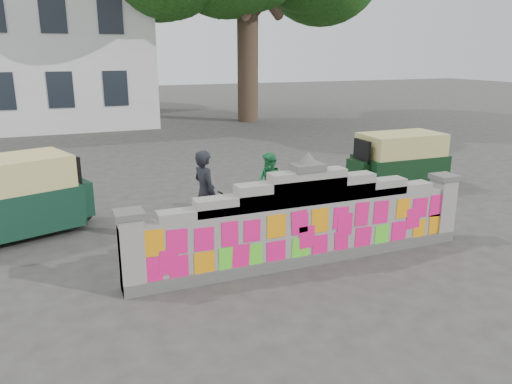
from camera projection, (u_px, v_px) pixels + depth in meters
ground at (305, 262)px, 8.93m from camera, size 100.00×100.00×0.00m
parapet_wall at (306, 222)px, 8.72m from camera, size 6.48×0.44×2.01m
cyclist_bike at (206, 222)px, 9.53m from camera, size 1.94×1.09×0.96m
cyclist_rider at (205, 206)px, 9.44m from camera, size 0.53×0.68×1.64m
pedestrian at (270, 185)px, 11.25m from camera, size 0.80×0.88×1.46m
rickshaw_left at (13, 196)px, 9.93m from camera, size 3.04×2.12×1.64m
rickshaw_right at (398, 160)px, 13.50m from camera, size 2.77×1.32×1.53m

